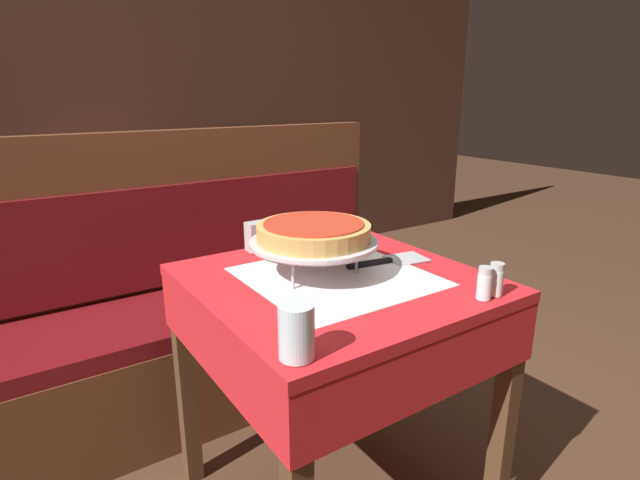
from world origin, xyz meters
TOP-DOWN VIEW (x-y plane):
  - dining_table_front at (0.00, 0.00)m, footprint 0.73×0.73m
  - dining_table_rear at (-0.13, 1.73)m, footprint 0.68×0.68m
  - booth_bench at (-0.10, 0.75)m, footprint 1.76×0.50m
  - back_wall_panel at (0.00, 2.24)m, footprint 6.00×0.04m
  - pizza_pan_stand at (-0.04, 0.05)m, footprint 0.34×0.34m
  - deep_dish_pizza at (-0.04, 0.05)m, footprint 0.30×0.30m
  - pizza_server at (0.20, 0.01)m, footprint 0.26×0.11m
  - water_glass_near at (-0.31, -0.30)m, footprint 0.07×0.07m
  - salt_shaker at (0.20, -0.32)m, footprint 0.04×0.04m
  - pepper_shaker at (0.24, -0.32)m, footprint 0.03×0.03m
  - napkin_holder at (-0.06, 0.32)m, footprint 0.10×0.05m
  - condiment_caddy at (-0.13, 1.63)m, footprint 0.12×0.12m

SIDE VIEW (x-z plane):
  - booth_bench at x=-0.10m, z-range -0.22..0.84m
  - dining_table_rear at x=-0.13m, z-range 0.25..0.98m
  - dining_table_front at x=0.00m, z-range 0.25..0.99m
  - pizza_server at x=0.20m, z-range 0.73..0.74m
  - salt_shaker at x=0.20m, z-range 0.73..0.81m
  - condiment_caddy at x=-0.13m, z-range 0.69..0.85m
  - pepper_shaker at x=0.24m, z-range 0.73..0.81m
  - napkin_holder at x=-0.06m, z-range 0.73..0.82m
  - water_glass_near at x=-0.31m, z-range 0.73..0.84m
  - pizza_pan_stand at x=-0.04m, z-range 0.77..0.87m
  - deep_dish_pizza at x=-0.04m, z-range 0.83..0.88m
  - back_wall_panel at x=0.00m, z-range 0.00..2.40m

